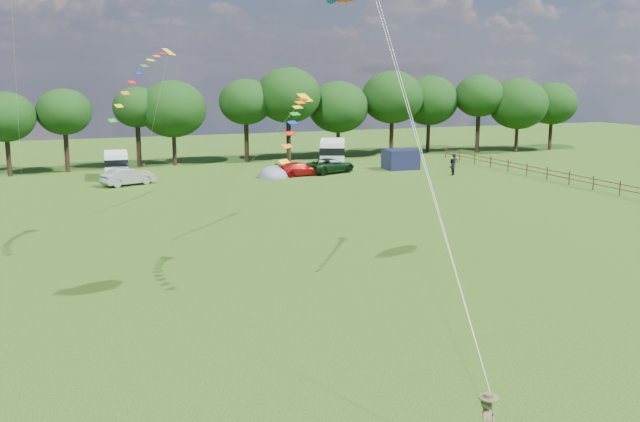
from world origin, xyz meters
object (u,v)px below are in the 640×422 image
object	(u,v)px
campervan_c	(116,164)
tent_greyblue	(273,177)
car_c	(300,169)
tent_orange	(143,181)
car_d	(330,166)
walker_a	(452,167)
car_b	(128,177)
campervan_d	(332,153)
walker_b	(454,160)

from	to	relation	value
campervan_c	tent_greyblue	distance (m)	14.73
car_c	tent_orange	size ratio (longest dim) A/B	1.54
tent_greyblue	car_c	bearing A→B (deg)	3.47
car_d	walker_a	size ratio (longest dim) A/B	3.35
car_b	car_c	world-z (taller)	car_b
campervan_d	walker_b	xyz separation A→B (m)	(12.02, -4.03, -0.82)
walker_b	campervan_c	bearing A→B (deg)	-6.16
car_d	tent_greyblue	xyz separation A→B (m)	(-6.13, -0.87, -0.71)
tent_orange	walker_b	distance (m)	31.55
car_b	car_c	xyz separation A→B (m)	(15.97, -0.04, -0.12)
car_b	tent_greyblue	bearing A→B (deg)	-112.66
tent_greyblue	walker_b	size ratio (longest dim) A/B	2.18
tent_greyblue	walker_b	xyz separation A→B (m)	(19.65, -0.01, 0.71)
campervan_d	car_c	bearing A→B (deg)	150.70
car_c	campervan_c	distance (m)	17.20
campervan_d	walker_a	size ratio (longest dim) A/B	4.01
campervan_c	campervan_d	size ratio (longest dim) A/B	0.80
campervan_c	tent_greyblue	bearing A→B (deg)	-105.07
car_b	tent_orange	world-z (taller)	car_b
car_c	tent_greyblue	bearing A→B (deg)	87.14
tent_orange	campervan_d	bearing A→B (deg)	6.32
car_c	tent_greyblue	world-z (taller)	car_c
car_d	tent_greyblue	distance (m)	6.23
car_c	tent_orange	world-z (taller)	car_c
car_d	tent_greyblue	world-z (taller)	car_d
car_c	campervan_d	bearing A→B (deg)	-58.38
campervan_c	campervan_d	distance (m)	21.49
tent_greyblue	walker_a	bearing A→B (deg)	-16.21
campervan_d	tent_orange	size ratio (longest dim) A/B	2.27
car_b	campervan_d	size ratio (longest dim) A/B	0.68
car_c	car_b	bearing A→B (deg)	83.52
car_c	tent_orange	bearing A→B (deg)	76.99
walker_b	campervan_d	bearing A→B (deg)	-16.32
campervan_c	walker_b	distance (m)	33.85
car_b	car_c	bearing A→B (deg)	-111.92
campervan_d	car_d	bearing A→B (deg)	177.12
car_c	car_d	world-z (taller)	car_d
car_c	walker_b	distance (m)	16.96
walker_b	tent_greyblue	bearing A→B (deg)	2.18
campervan_d	walker_a	bearing A→B (deg)	-112.23
car_b	campervan_c	world-z (taller)	campervan_c
tent_orange	walker_b	bearing A→B (deg)	-3.40
campervan_c	walker_b	bearing A→B (deg)	-93.88
car_b	campervan_d	distance (m)	21.28
campervan_c	car_b	bearing A→B (deg)	-168.88
car_c	walker_a	distance (m)	14.61
car_c	walker_a	world-z (taller)	walker_a
car_c	tent_greyblue	xyz separation A→B (m)	(-2.69, -0.16, -0.63)
car_c	car_d	size ratio (longest dim) A/B	0.81
car_b	walker_b	xyz separation A→B (m)	(32.94, -0.21, -0.04)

